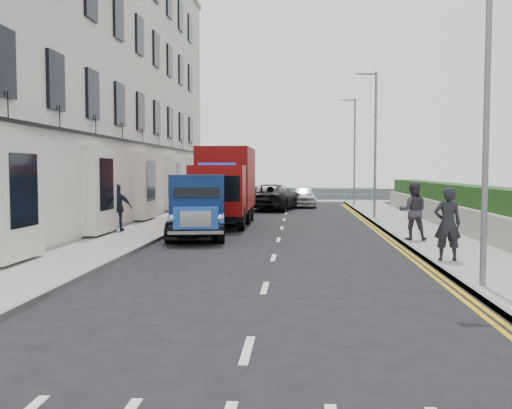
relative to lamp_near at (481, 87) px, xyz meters
name	(u,v)px	position (x,y,z in m)	size (l,w,h in m)	color
ground	(270,271)	(-4.18, 2.00, -4.00)	(120.00, 120.00, 0.00)	black
pavement_west	(152,228)	(-9.38, 11.00, -3.94)	(2.40, 38.00, 0.12)	gray
pavement_east	(418,230)	(1.12, 11.00, -3.94)	(2.60, 38.00, 0.12)	gray
promenade	(289,201)	(-4.18, 31.00, -3.94)	(30.00, 2.50, 0.12)	gray
sea_plane	(293,189)	(-4.18, 62.00, -4.00)	(120.00, 120.00, 0.00)	#4D5B6A
terrace_west	(83,68)	(-13.65, 15.00, 3.17)	(6.31, 30.20, 14.25)	silver
garden_east	(468,209)	(3.03, 11.00, -3.10)	(1.45, 28.00, 1.75)	#B2AD9E
seafront_railing	(289,195)	(-4.18, 30.20, -3.42)	(13.00, 0.08, 1.11)	#59B2A5
lamp_near	(481,87)	(0.00, 0.00, 0.00)	(1.23, 0.18, 7.00)	slate
lamp_mid	(373,136)	(0.00, 16.00, 0.00)	(1.23, 0.18, 7.00)	slate
lamp_far	(353,145)	(0.00, 26.00, 0.00)	(1.23, 0.18, 7.00)	slate
bedford_lorry	(197,211)	(-6.94, 7.66, -2.99)	(2.49, 4.83, 2.19)	black
red_lorry	(225,184)	(-6.70, 13.36, -2.20)	(2.26, 6.48, 3.38)	black
parked_car_front	(196,217)	(-7.08, 8.36, -3.27)	(1.73, 4.30, 1.46)	black
parked_car_mid	(225,207)	(-6.78, 13.75, -3.23)	(1.62, 4.65, 1.53)	#5895BD
parked_car_rear	(219,203)	(-7.45, 16.82, -3.24)	(2.13, 5.24, 1.52)	#B7B6BB
seafront_car_left	(272,197)	(-5.06, 22.67, -3.22)	(2.57, 5.57, 1.55)	black
seafront_car_right	(303,196)	(-3.18, 25.58, -3.30)	(1.66, 4.12, 1.40)	silver
pedestrian_east_near	(447,224)	(0.22, 3.10, -2.95)	(0.67, 0.44, 1.85)	black
pedestrian_east_far	(413,211)	(0.22, 7.40, -2.94)	(0.91, 0.71, 1.88)	#3A333E
pedestrian_west_near	(118,208)	(-10.18, 9.23, -3.00)	(1.03, 0.43, 1.75)	#1C2234
pedestrian_west_far	(179,202)	(-8.58, 12.55, -2.97)	(0.88, 0.58, 1.81)	#382A28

